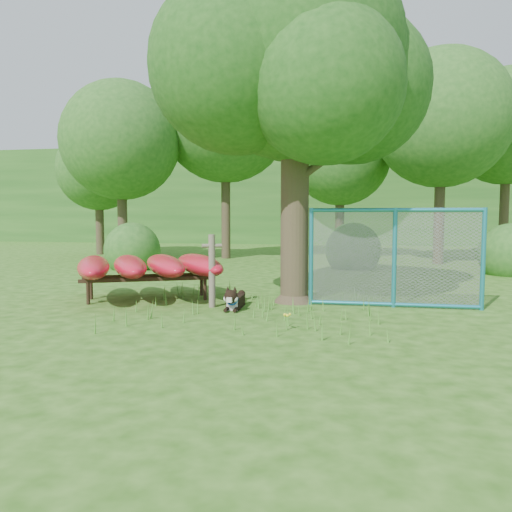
% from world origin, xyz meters
% --- Properties ---
extents(ground, '(80.00, 80.00, 0.00)m').
position_xyz_m(ground, '(0.00, 0.00, 0.00)').
color(ground, '#235310').
rests_on(ground, ground).
extents(oak_tree, '(5.35, 4.65, 6.93)m').
position_xyz_m(oak_tree, '(0.73, 2.33, 4.62)').
color(oak_tree, '#392E1F').
rests_on(oak_tree, ground).
extents(wooden_post, '(0.37, 0.21, 1.37)m').
position_xyz_m(wooden_post, '(-0.68, 1.44, 0.73)').
color(wooden_post, '#64594B').
rests_on(wooden_post, ground).
extents(kayak_rack, '(3.78, 3.41, 0.91)m').
position_xyz_m(kayak_rack, '(-2.21, 2.02, 0.70)').
color(kayak_rack, black).
rests_on(kayak_rack, ground).
extents(husky_dog, '(0.27, 1.06, 0.47)m').
position_xyz_m(husky_dog, '(-0.23, 1.32, 0.17)').
color(husky_dog, black).
rests_on(husky_dog, ground).
extents(fence_section, '(3.20, 0.12, 3.11)m').
position_xyz_m(fence_section, '(2.68, 2.05, 0.94)').
color(fence_section, teal).
rests_on(fence_section, ground).
extents(wildflower_clump, '(0.12, 0.12, 0.26)m').
position_xyz_m(wildflower_clump, '(0.92, -0.19, 0.21)').
color(wildflower_clump, '#529530').
rests_on(wildflower_clump, ground).
extents(bg_tree_a, '(4.40, 4.40, 6.70)m').
position_xyz_m(bg_tree_a, '(-6.50, 10.00, 4.48)').
color(bg_tree_a, '#392E1F').
rests_on(bg_tree_a, ground).
extents(bg_tree_b, '(5.20, 5.20, 8.22)m').
position_xyz_m(bg_tree_b, '(-3.00, 12.00, 5.61)').
color(bg_tree_b, '#392E1F').
rests_on(bg_tree_b, ground).
extents(bg_tree_c, '(4.00, 4.00, 6.12)m').
position_xyz_m(bg_tree_c, '(1.50, 13.00, 4.11)').
color(bg_tree_c, '#392E1F').
rests_on(bg_tree_c, ground).
extents(bg_tree_d, '(4.80, 4.80, 7.50)m').
position_xyz_m(bg_tree_d, '(5.00, 11.00, 5.08)').
color(bg_tree_d, '#392E1F').
rests_on(bg_tree_d, ground).
extents(bg_tree_e, '(4.60, 4.60, 7.55)m').
position_xyz_m(bg_tree_e, '(8.00, 14.00, 5.23)').
color(bg_tree_e, '#392E1F').
rests_on(bg_tree_e, ground).
extents(bg_tree_f, '(3.60, 3.60, 5.55)m').
position_xyz_m(bg_tree_f, '(-9.00, 13.00, 3.73)').
color(bg_tree_f, '#392E1F').
rests_on(bg_tree_f, ground).
extents(shrub_left, '(1.80, 1.80, 1.80)m').
position_xyz_m(shrub_left, '(-5.00, 7.50, 0.00)').
color(shrub_left, '#255A1D').
rests_on(shrub_left, ground).
extents(shrub_right, '(1.80, 1.80, 1.80)m').
position_xyz_m(shrub_right, '(6.50, 8.00, 0.00)').
color(shrub_right, '#255A1D').
rests_on(shrub_right, ground).
extents(shrub_mid, '(1.80, 1.80, 1.80)m').
position_xyz_m(shrub_mid, '(2.00, 9.00, 0.00)').
color(shrub_mid, '#255A1D').
rests_on(shrub_mid, ground).
extents(wooded_hillside, '(80.00, 12.00, 6.00)m').
position_xyz_m(wooded_hillside, '(0.00, 28.00, 3.00)').
color(wooded_hillside, '#255A1D').
rests_on(wooded_hillside, ground).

